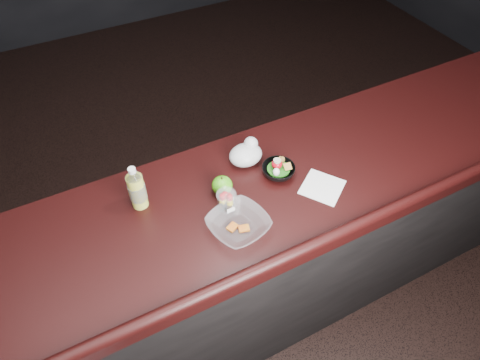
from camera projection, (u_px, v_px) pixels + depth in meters
name	position (u px, v px, depth m)	size (l,w,h in m)	color
ground	(264.00, 355.00, 2.33)	(8.00, 8.00, 0.00)	black
room_shell	(296.00, 54.00, 0.99)	(8.00, 8.00, 8.00)	black
counter	(238.00, 262.00, 2.14)	(4.06, 0.71, 1.02)	black
lemonade_bottle	(137.00, 190.00, 1.67)	(0.07, 0.07, 0.21)	yellow
fruit_cup	(226.00, 200.00, 1.67)	(0.08, 0.08, 0.11)	white
green_apple	(222.00, 185.00, 1.75)	(0.09, 0.09, 0.09)	#21750D
plastic_bag	(246.00, 153.00, 1.87)	(0.15, 0.12, 0.11)	silver
snack_bowl	(278.00, 170.00, 1.83)	(0.15, 0.15, 0.08)	black
takeout_bowl	(238.00, 225.00, 1.63)	(0.27, 0.27, 0.05)	silver
paper_napkin	(322.00, 187.00, 1.80)	(0.16, 0.16, 0.00)	white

